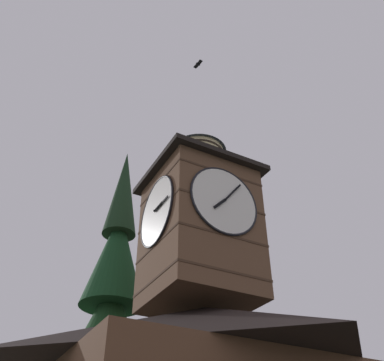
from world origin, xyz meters
The scene contains 4 objects.
clock_tower centered at (0.46, -1.03, 11.75)m, with size 4.90×4.90×9.22m.
pine_tree_behind centered at (2.19, -7.18, 7.18)m, with size 6.08×6.08×19.51m.
moon centered at (-12.59, -41.26, 17.70)m, with size 1.92×1.92×1.92m.
flying_bird_high centered at (1.09, 0.13, 21.02)m, with size 0.29×0.66×0.15m.
Camera 1 is at (9.06, 14.21, 1.62)m, focal length 41.73 mm.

